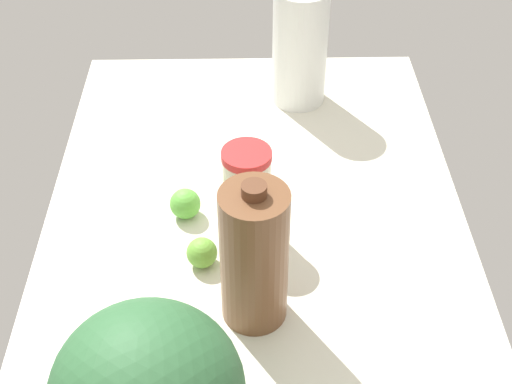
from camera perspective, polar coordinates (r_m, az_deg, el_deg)
The scene contains 6 objects.
countertop at distance 126.83cm, azimuth 0.00°, elevation -3.91°, with size 120.00×76.00×3.00cm, color beige.
chocolate_milk_jug at distance 104.98cm, azimuth -0.14°, elevation -5.22°, with size 10.20×10.20×26.22cm.
milk_jug at distance 152.66cm, azimuth 3.53°, elevation 11.56°, with size 11.58×11.58×27.53cm.
tumbler_cup at distance 120.65cm, azimuth -0.73°, elevation -0.05°, with size 8.33×8.33×17.53cm.
lime_far_back at distance 119.40cm, azimuth -4.35°, elevation -4.86°, with size 5.21×5.21×5.21cm, color #67A939.
lime_beside_bowl at distance 128.16cm, azimuth -5.68°, elevation -0.94°, with size 5.56×5.56×5.56cm, color #5DB23F.
Camera 1 is at (89.39, -1.78, 91.45)cm, focal length 50.00 mm.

